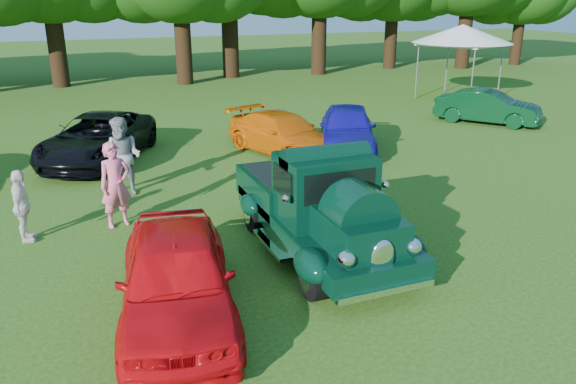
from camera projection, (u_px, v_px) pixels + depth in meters
name	position (u px, v px, depth m)	size (l,w,h in m)	color
ground	(261.00, 281.00, 9.79)	(120.00, 120.00, 0.00)	#244911
hero_pickup	(319.00, 208.00, 10.74)	(2.35, 5.05, 1.97)	black
red_convertible	(176.00, 277.00, 8.44)	(1.68, 4.17, 1.42)	red
back_car_black	(98.00, 138.00, 16.66)	(2.28, 4.95, 1.38)	black
back_car_orange	(283.00, 134.00, 17.46)	(1.75, 4.30, 1.25)	#D05B07
back_car_blue	(347.00, 128.00, 17.74)	(1.71, 4.26, 1.45)	#140D96
back_car_green	(488.00, 107.00, 21.58)	(1.35, 3.88, 1.28)	black
spectator_pink	(116.00, 185.00, 11.85)	(0.67, 0.44, 1.84)	#E55E80
spectator_grey	(123.00, 156.00, 13.75)	(0.94, 0.73, 1.94)	gray
spectator_white	(22.00, 206.00, 11.13)	(0.88, 0.37, 1.50)	silver
canopy_tent	(462.00, 34.00, 25.98)	(6.03, 6.03, 3.43)	silver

